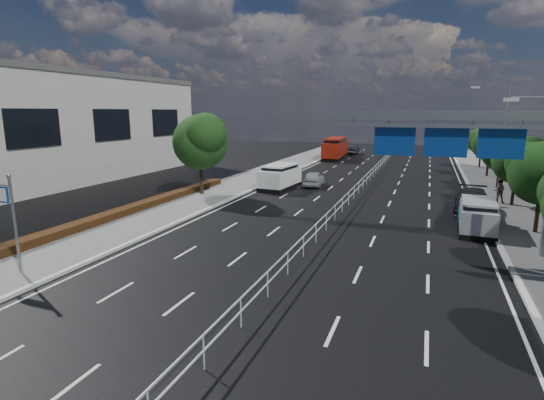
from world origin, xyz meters
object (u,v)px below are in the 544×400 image
(parked_car_teal, at_px, (476,212))
(near_car_silver, at_px, (314,179))
(white_minivan, at_px, (280,177))
(near_car_dark, at_px, (353,150))
(toilet_sign, at_px, (5,207))
(red_bus, at_px, (335,148))
(overhead_gantry, at_px, (463,137))
(parked_car_dark, at_px, (472,201))
(pedestrian_b, at_px, (499,191))
(silver_minivan, at_px, (478,216))

(parked_car_teal, bearing_deg, near_car_silver, 144.93)
(white_minivan, relative_size, near_car_dark, 1.18)
(near_car_dark, distance_m, parked_car_teal, 42.73)
(toilet_sign, relative_size, red_bus, 0.43)
(overhead_gantry, distance_m, parked_car_dark, 10.28)
(toilet_sign, distance_m, parked_car_teal, 25.27)
(near_car_dark, relative_size, parked_car_dark, 0.81)
(white_minivan, relative_size, pedestrian_b, 3.02)
(silver_minivan, height_order, parked_car_teal, silver_minivan)
(white_minivan, bearing_deg, pedestrian_b, 3.16)
(near_car_silver, bearing_deg, parked_car_dark, 148.07)
(overhead_gantry, bearing_deg, toilet_sign, -150.40)
(red_bus, bearing_deg, near_car_dark, 75.90)
(toilet_sign, height_order, silver_minivan, toilet_sign)
(parked_car_teal, relative_size, pedestrian_b, 2.75)
(parked_car_dark, xyz_separation_m, pedestrian_b, (2.08, 3.54, 0.21))
(overhead_gantry, xyz_separation_m, parked_car_dark, (1.56, 8.95, -4.82))
(red_bus, bearing_deg, toilet_sign, -96.87)
(parked_car_dark, bearing_deg, pedestrian_b, 63.94)
(overhead_gantry, bearing_deg, silver_minivan, 70.24)
(white_minivan, xyz_separation_m, pedestrian_b, (17.34, -0.56, -0.07))
(overhead_gantry, bearing_deg, near_car_silver, 125.91)
(silver_minivan, height_order, parked_car_dark, silver_minivan)
(red_bus, bearing_deg, parked_car_teal, -67.35)
(parked_car_dark, bearing_deg, near_car_dark, 115.41)
(overhead_gantry, xyz_separation_m, near_car_dark, (-12.82, 46.39, -4.88))
(white_minivan, distance_m, near_car_silver, 3.51)
(toilet_sign, distance_m, parked_car_dark, 27.14)
(overhead_gantry, xyz_separation_m, white_minivan, (-13.70, 13.05, -4.53))
(white_minivan, distance_m, parked_car_dark, 15.80)
(toilet_sign, distance_m, near_car_dark, 56.70)
(overhead_gantry, relative_size, white_minivan, 1.96)
(white_minivan, bearing_deg, silver_minivan, -26.03)
(red_bus, xyz_separation_m, parked_car_teal, (15.80, -33.10, -0.91))
(red_bus, xyz_separation_m, pedestrian_b, (17.88, -26.77, -0.57))
(white_minivan, bearing_deg, toilet_sign, -94.79)
(toilet_sign, relative_size, near_car_dark, 0.98)
(toilet_sign, relative_size, overhead_gantry, 0.42)
(toilet_sign, distance_m, white_minivan, 23.52)
(red_bus, bearing_deg, near_car_silver, -85.67)
(red_bus, relative_size, near_car_dark, 2.31)
(near_car_silver, bearing_deg, white_minivan, 40.47)
(toilet_sign, xyz_separation_m, white_minivan, (4.00, 23.10, -1.87))
(pedestrian_b, bearing_deg, white_minivan, 3.65)
(silver_minivan, distance_m, parked_car_teal, 2.22)
(toilet_sign, height_order, pedestrian_b, toilet_sign)
(near_car_silver, distance_m, silver_minivan, 17.16)
(near_car_silver, height_order, pedestrian_b, pedestrian_b)
(near_car_dark, bearing_deg, near_car_silver, 91.52)
(overhead_gantry, relative_size, near_car_dark, 2.32)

